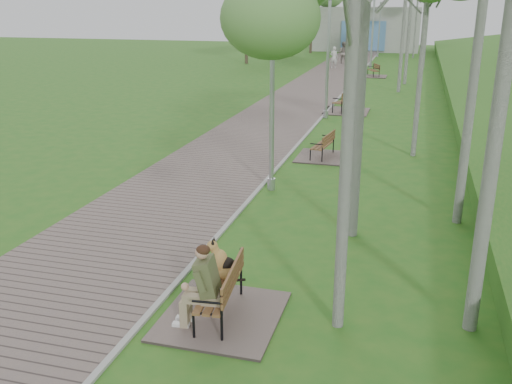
# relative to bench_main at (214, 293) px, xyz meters

# --- Properties ---
(ground) EXTENTS (120.00, 120.00, 0.00)m
(ground) POSITION_rel_bench_main_xyz_m (-0.98, -0.70, -0.42)
(ground) COLOR #29651E
(ground) RESTS_ON ground
(walkway) EXTENTS (3.50, 67.00, 0.04)m
(walkway) POSITION_rel_bench_main_xyz_m (-2.73, 20.80, -0.40)
(walkway) COLOR #705F5B
(walkway) RESTS_ON ground
(kerb) EXTENTS (0.10, 67.00, 0.05)m
(kerb) POSITION_rel_bench_main_xyz_m (-0.98, 20.80, -0.39)
(kerb) COLOR #999993
(kerb) RESTS_ON ground
(building_north) EXTENTS (10.00, 5.20, 4.00)m
(building_north) POSITION_rel_bench_main_xyz_m (-2.48, 50.28, 1.58)
(building_north) COLOR #9E9E99
(building_north) RESTS_ON ground
(bench_main) EXTENTS (1.71, 1.90, 1.49)m
(bench_main) POSITION_rel_bench_main_xyz_m (0.00, 0.00, 0.00)
(bench_main) COLOR #705F5B
(bench_main) RESTS_ON ground
(bench_second) EXTENTS (1.54, 1.71, 0.95)m
(bench_second) POSITION_rel_bench_main_xyz_m (0.04, 9.56, -0.24)
(bench_second) COLOR #705F5B
(bench_second) RESTS_ON ground
(bench_third) EXTENTS (1.83, 2.04, 1.13)m
(bench_third) POSITION_rel_bench_main_xyz_m (-0.21, 17.30, -0.21)
(bench_third) COLOR #705F5B
(bench_third) RESTS_ON ground
(bench_far) EXTENTS (1.56, 1.73, 0.96)m
(bench_far) POSITION_rel_bench_main_xyz_m (-0.05, 29.85, -0.24)
(bench_far) COLOR #705F5B
(bench_far) RESTS_ON ground
(lamp_post_near) EXTENTS (0.19, 0.19, 5.04)m
(lamp_post_near) POSITION_rel_bench_main_xyz_m (-0.68, 6.14, 1.94)
(lamp_post_near) COLOR #A4A7AC
(lamp_post_near) RESTS_ON ground
(lamp_post_second) EXTENTS (0.20, 0.20, 5.15)m
(lamp_post_second) POSITION_rel_bench_main_xyz_m (-0.83, 15.74, 1.99)
(lamp_post_second) COLOR #A4A7AC
(lamp_post_second) RESTS_ON ground
(lamp_post_third) EXTENTS (0.22, 0.22, 5.62)m
(lamp_post_third) POSITION_rel_bench_main_xyz_m (-0.66, 35.05, 2.21)
(lamp_post_third) COLOR #A4A7AC
(lamp_post_third) RESTS_ON ground
(lamp_post_far) EXTENTS (0.17, 0.17, 4.46)m
(lamp_post_far) POSITION_rel_bench_main_xyz_m (-0.80, 43.69, 1.67)
(lamp_post_far) COLOR #A4A7AC
(lamp_post_far) RESTS_ON ground
(pedestrian_near) EXTENTS (0.60, 0.45, 1.51)m
(pedestrian_near) POSITION_rel_bench_main_xyz_m (-3.12, 33.78, 0.34)
(pedestrian_near) COLOR silver
(pedestrian_near) RESTS_ON ground
(pedestrian_far) EXTENTS (0.88, 0.74, 1.63)m
(pedestrian_far) POSITION_rel_bench_main_xyz_m (-2.90, 37.06, 0.40)
(pedestrian_far) COLOR gray
(pedestrian_far) RESTS_ON ground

